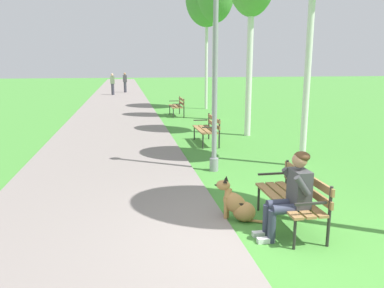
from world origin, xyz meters
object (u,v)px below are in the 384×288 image
object	(u,v)px
pedestrian_distant	(113,84)
dog_shepherd	(238,205)
park_bench_mid	(208,127)
pedestrian_further_distant	(125,83)
park_bench_near	(294,194)
person_seated_on_near_bench	(292,192)
lamp_post_near	(215,69)
park_bench_far	(178,105)

from	to	relation	value
pedestrian_distant	dog_shepherd	bearing A→B (deg)	-83.99
dog_shepherd	pedestrian_distant	xyz separation A→B (m)	(-2.55, 24.17, 0.58)
park_bench_mid	pedestrian_further_distant	xyz separation A→B (m)	(-2.40, 20.83, 0.33)
park_bench_near	person_seated_on_near_bench	distance (m)	0.43
park_bench_near	park_bench_mid	size ratio (longest dim) A/B	1.00
pedestrian_distant	lamp_post_near	bearing A→B (deg)	-82.46
park_bench_far	person_seated_on_near_bench	xyz separation A→B (m)	(-0.19, -12.78, 0.17)
lamp_post_near	dog_shepherd	bearing A→B (deg)	-95.80
park_bench_mid	pedestrian_distant	bearing A→B (deg)	100.26
park_bench_near	pedestrian_further_distant	bearing A→B (deg)	95.04
park_bench_near	dog_shepherd	world-z (taller)	park_bench_near
park_bench_near	lamp_post_near	world-z (taller)	lamp_post_near
park_bench_near	person_seated_on_near_bench	size ratio (longest dim) A/B	1.20
park_bench_far	lamp_post_near	world-z (taller)	lamp_post_near
park_bench_far	dog_shepherd	xyz separation A→B (m)	(-0.75, -12.08, -0.25)
park_bench_mid	park_bench_far	xyz separation A→B (m)	(-0.04, 6.34, 0.00)
pedestrian_distant	park_bench_far	bearing A→B (deg)	-74.76
park_bench_mid	pedestrian_distant	xyz separation A→B (m)	(-3.34, 18.43, 0.33)
person_seated_on_near_bench	lamp_post_near	xyz separation A→B (m)	(-0.28, 3.49, 1.63)
park_bench_far	pedestrian_distant	distance (m)	12.53
park_bench_far	pedestrian_further_distant	size ratio (longest dim) A/B	0.91
park_bench_near	park_bench_far	size ratio (longest dim) A/B	1.00
pedestrian_further_distant	person_seated_on_near_bench	bearing A→B (deg)	-85.46
park_bench_far	person_seated_on_near_bench	size ratio (longest dim) A/B	1.20
person_seated_on_near_bench	pedestrian_distant	world-z (taller)	pedestrian_distant
dog_shepherd	pedestrian_further_distant	xyz separation A→B (m)	(-1.60, 26.57, 0.58)
lamp_post_near	pedestrian_distant	bearing A→B (deg)	97.54
park_bench_mid	pedestrian_further_distant	size ratio (longest dim) A/B	0.91
park_bench_far	person_seated_on_near_bench	world-z (taller)	person_seated_on_near_bench
park_bench_mid	dog_shepherd	distance (m)	5.80
park_bench_far	dog_shepherd	world-z (taller)	park_bench_far
dog_shepherd	person_seated_on_near_bench	bearing A→B (deg)	-51.05
pedestrian_further_distant	park_bench_far	bearing A→B (deg)	-80.78
park_bench_near	lamp_post_near	xyz separation A→B (m)	(-0.48, 3.15, 1.80)
pedestrian_distant	pedestrian_further_distant	bearing A→B (deg)	68.56
park_bench_far	lamp_post_near	distance (m)	9.47
park_bench_mid	person_seated_on_near_bench	distance (m)	6.44
person_seated_on_near_bench	dog_shepherd	world-z (taller)	person_seated_on_near_bench
park_bench_far	pedestrian_distant	xyz separation A→B (m)	(-3.29, 12.09, 0.33)
person_seated_on_near_bench	dog_shepherd	distance (m)	0.99
park_bench_mid	lamp_post_near	world-z (taller)	lamp_post_near
person_seated_on_near_bench	dog_shepherd	xyz separation A→B (m)	(-0.56, 0.69, -0.42)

